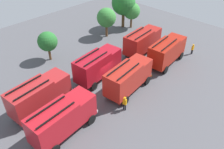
# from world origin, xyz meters

# --- Properties ---
(ground_plane) EXTENTS (54.71, 54.71, 0.00)m
(ground_plane) POSITION_xyz_m (0.00, 0.00, 0.00)
(ground_plane) COLOR #4C4C51
(fire_truck_0) EXTENTS (7.37, 3.22, 3.88)m
(fire_truck_0) POSITION_xyz_m (-9.30, -2.32, 2.15)
(fire_truck_0) COLOR #AD161F
(fire_truck_0) RESTS_ON ground
(fire_truck_1) EXTENTS (7.42, 3.38, 3.88)m
(fire_truck_1) POSITION_xyz_m (0.31, -2.48, 2.15)
(fire_truck_1) COLOR #A22117
(fire_truck_1) RESTS_ON ground
(fire_truck_2) EXTENTS (7.39, 3.28, 3.88)m
(fire_truck_2) POSITION_xyz_m (8.97, -2.31, 2.15)
(fire_truck_2) COLOR #9C1C0F
(fire_truck_2) RESTS_ON ground
(fire_truck_3) EXTENTS (7.41, 3.35, 3.88)m
(fire_truck_3) POSITION_xyz_m (-9.00, 2.40, 2.15)
(fire_truck_3) COLOR maroon
(fire_truck_3) RESTS_ON ground
(fire_truck_4) EXTENTS (7.43, 3.41, 3.88)m
(fire_truck_4) POSITION_xyz_m (-0.44, 2.17, 2.15)
(fire_truck_4) COLOR maroon
(fire_truck_4) RESTS_ON ground
(fire_truck_5) EXTENTS (7.38, 3.24, 3.88)m
(fire_truck_5) POSITION_xyz_m (8.98, 2.13, 2.15)
(fire_truck_5) COLOR maroon
(fire_truck_5) RESTS_ON ground
(firefighter_0) EXTENTS (0.46, 0.47, 1.72)m
(firefighter_0) POSITION_xyz_m (5.03, 4.09, 0.97)
(firefighter_0) COLOR black
(firefighter_0) RESTS_ON ground
(firefighter_1) EXTENTS (0.43, 0.27, 1.65)m
(firefighter_1) POSITION_xyz_m (14.27, -3.77, 0.92)
(firefighter_1) COLOR black
(firefighter_1) RESTS_ON ground
(firefighter_2) EXTENTS (0.35, 0.47, 1.84)m
(firefighter_2) POSITION_xyz_m (4.55, -1.21, 1.04)
(firefighter_2) COLOR black
(firefighter_2) RESTS_ON ground
(firefighter_3) EXTENTS (0.30, 0.45, 1.81)m
(firefighter_3) POSITION_xyz_m (-2.55, -4.48, 1.03)
(firefighter_3) COLOR black
(firefighter_3) RESTS_ON ground
(tree_0) EXTENTS (2.91, 2.91, 4.50)m
(tree_0) POSITION_xyz_m (-2.29, 10.89, 3.03)
(tree_0) COLOR brown
(tree_0) RESTS_ON ground
(tree_1) EXTENTS (3.35, 3.35, 5.19)m
(tree_1) POSITION_xyz_m (9.28, 10.38, 3.49)
(tree_1) COLOR brown
(tree_1) RESTS_ON ground
(tree_2) EXTENTS (4.42, 4.42, 6.85)m
(tree_2) POSITION_xyz_m (14.44, 11.08, 4.61)
(tree_2) COLOR brown
(tree_2) RESTS_ON ground
(tree_3) EXTENTS (3.14, 3.14, 4.86)m
(tree_3) POSITION_xyz_m (15.26, 9.73, 3.27)
(tree_3) COLOR brown
(tree_3) RESTS_ON ground
(traffic_cone_0) EXTENTS (0.46, 0.46, 0.66)m
(traffic_cone_0) POSITION_xyz_m (4.43, -2.48, 0.33)
(traffic_cone_0) COLOR #F2600C
(traffic_cone_0) RESTS_ON ground
(traffic_cone_1) EXTENTS (0.39, 0.39, 0.56)m
(traffic_cone_1) POSITION_xyz_m (4.89, -2.70, 0.28)
(traffic_cone_1) COLOR #F2600C
(traffic_cone_1) RESTS_ON ground
(traffic_cone_2) EXTENTS (0.43, 0.43, 0.62)m
(traffic_cone_2) POSITION_xyz_m (7.16, 4.24, 0.31)
(traffic_cone_2) COLOR #F2600C
(traffic_cone_2) RESTS_ON ground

